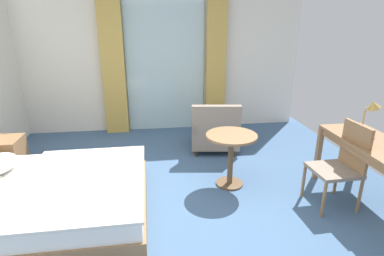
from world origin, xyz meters
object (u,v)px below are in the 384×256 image
bed (47,198)px  armchair_by_window (215,131)px  nightstand (6,155)px  desk_lamp (371,109)px  writing_desk (382,154)px  round_cafe_table (231,148)px  desk_chair (342,162)px

bed → armchair_by_window: 2.68m
nightstand → desk_lamp: desk_lamp is taller
bed → desk_lamp: desk_lamp is taller
writing_desk → round_cafe_table: size_ratio=2.27×
bed → nightstand: bearing=125.8°
desk_lamp → round_cafe_table: (-1.58, 0.31, -0.53)m
armchair_by_window → round_cafe_table: size_ratio=1.29×
writing_desk → desk_chair: bearing=157.5°
nightstand → desk_chair: bearing=-19.1°
nightstand → desk_chair: desk_chair is taller
writing_desk → round_cafe_table: bearing=152.9°
armchair_by_window → writing_desk: bearing=-53.5°
round_cafe_table → desk_lamp: bearing=-10.9°
bed → desk_lamp: (3.69, 0.13, 0.80)m
nightstand → bed: bearing=-54.2°
nightstand → armchair_by_window: (3.07, 0.34, 0.08)m
desk_lamp → round_cafe_table: desk_lamp is taller
desk_chair → writing_desk: bearing=-22.5°
writing_desk → desk_chair: size_ratio=1.62×
bed → desk_lamp: 3.78m
bed → desk_chair: 3.24m
desk_chair → armchair_by_window: (-1.07, 1.77, -0.21)m
desk_chair → desk_lamp: size_ratio=2.36×
writing_desk → desk_lamp: (0.12, 0.44, 0.37)m
nightstand → armchair_by_window: size_ratio=0.53×
desk_lamp → nightstand: bearing=166.1°
writing_desk → bed: bearing=175.0°
armchair_by_window → nightstand: bearing=-173.7°
desk_lamp → armchair_by_window: 2.25m
nightstand → round_cafe_table: (3.02, -0.83, 0.27)m
armchair_by_window → round_cafe_table: (-0.04, -1.17, 0.19)m
writing_desk → round_cafe_table: (-1.46, 0.75, -0.16)m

